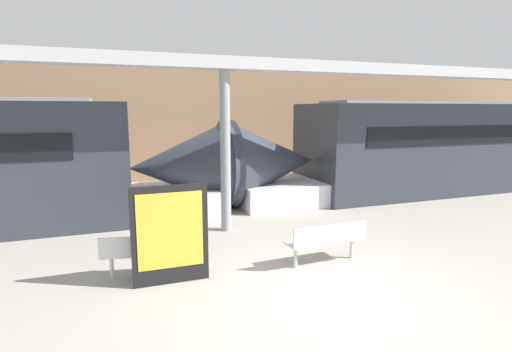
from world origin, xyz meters
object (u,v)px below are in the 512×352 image
(trash_bin, at_px, (187,231))
(poster_board, at_px, (170,235))
(bench_far, at_px, (149,250))
(support_column_near, at_px, (225,152))
(bench_near, at_px, (327,239))
(train_left, at_px, (441,149))

(trash_bin, distance_m, poster_board, 1.67)
(bench_far, xyz_separation_m, support_column_near, (2.03, 2.26, 1.41))
(bench_near, bearing_deg, poster_board, 174.03)
(bench_far, xyz_separation_m, poster_board, (0.33, -0.34, 0.35))
(trash_bin, bearing_deg, bench_near, -35.40)
(bench_far, relative_size, support_column_near, 0.43)
(bench_near, relative_size, poster_board, 0.94)
(bench_far, distance_m, trash_bin, 1.47)
(support_column_near, bearing_deg, bench_near, -66.56)
(trash_bin, bearing_deg, support_column_near, 43.43)
(bench_near, relative_size, bench_far, 0.96)
(bench_far, bearing_deg, trash_bin, 63.69)
(bench_near, xyz_separation_m, support_column_near, (-1.20, 2.76, 1.41))
(support_column_near, bearing_deg, bench_far, -131.93)
(poster_board, bearing_deg, support_column_near, 56.84)
(train_left, height_order, bench_far, train_left)
(bench_near, height_order, trash_bin, trash_bin)
(bench_far, xyz_separation_m, trash_bin, (0.88, 1.17, -0.08))
(bench_far, bearing_deg, bench_near, 1.87)
(train_left, xyz_separation_m, support_column_near, (-8.85, -2.26, 0.41))
(bench_near, distance_m, poster_board, 2.92)
(train_left, xyz_separation_m, poster_board, (-10.55, -4.86, -0.65))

